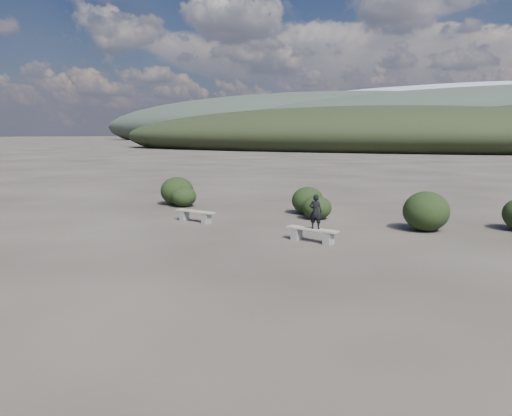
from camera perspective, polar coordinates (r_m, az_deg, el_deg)
The scene contains 10 objects.
ground at distance 11.48m, azimuth -10.22°, elevation -7.56°, with size 1200.00×1200.00×0.00m, color #2F2A24.
bench_left at distance 18.15m, azimuth -6.97°, elevation -0.81°, with size 1.65×0.54×0.40m.
bench_right at distance 14.73m, azimuth 6.44°, elevation -2.94°, with size 1.66×0.60×0.41m.
seated_person at distance 14.56m, azimuth 6.84°, elevation -0.41°, with size 0.37×0.24×1.02m, color black.
shrub_a at distance 21.94m, azimuth -8.26°, elevation 1.29°, with size 1.09×1.09×0.89m, color black.
shrub_b at distance 19.84m, azimuth 5.93°, elevation 0.86°, with size 1.26×1.26×1.08m, color black.
shrub_c at distance 18.67m, azimuth 7.00°, elevation 0.04°, with size 1.09×1.09×0.87m, color black.
shrub_d at distance 17.18m, azimuth 18.87°, elevation -0.35°, with size 1.49×1.49×1.30m, color black.
shrub_f at distance 22.63m, azimuth -9.01°, elevation 1.95°, with size 1.48×1.48×1.25m, color black.
mountain_ridges at distance 348.09m, azimuth 25.92°, elevation 8.85°, with size 500.00×400.00×56.00m.
Camera 1 is at (6.88, -8.65, 3.14)m, focal length 35.00 mm.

